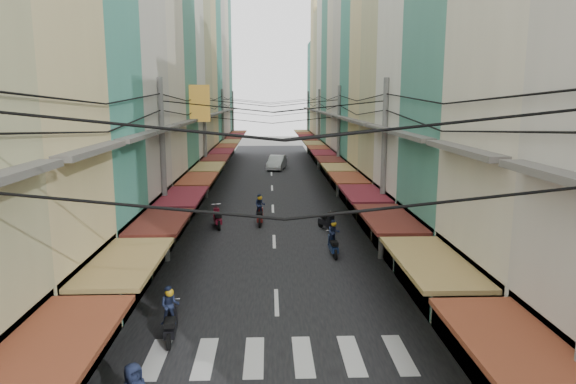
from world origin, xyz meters
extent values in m
plane|color=slate|center=(0.00, 0.00, 0.00)|extent=(160.00, 160.00, 0.00)
cube|color=black|center=(0.00, 20.00, 0.01)|extent=(10.00, 80.00, 0.02)
cube|color=gray|center=(-6.50, 20.00, 0.03)|extent=(3.00, 80.00, 0.06)
cube|color=gray|center=(6.50, 20.00, 0.03)|extent=(3.00, 80.00, 0.06)
cube|color=silver|center=(-3.50, -6.00, 0.03)|extent=(0.55, 2.40, 0.01)
cube|color=silver|center=(-2.10, -6.00, 0.03)|extent=(0.55, 2.40, 0.01)
cube|color=silver|center=(-0.70, -6.00, 0.03)|extent=(0.55, 2.40, 0.01)
cube|color=silver|center=(0.70, -6.00, 0.03)|extent=(0.55, 2.40, 0.01)
cube|color=silver|center=(2.10, -6.00, 0.03)|extent=(0.55, 2.40, 0.01)
cube|color=silver|center=(3.50, -6.00, 0.03)|extent=(0.55, 2.40, 0.01)
cube|color=brown|center=(-4.10, -10.98, 3.00)|extent=(1.80, 4.34, 0.12)
cube|color=black|center=(-5.60, -6.27, 1.60)|extent=(1.20, 4.52, 3.20)
cube|color=olive|center=(-4.10, -6.27, 3.00)|extent=(1.80, 4.33, 0.12)
cube|color=#595651|center=(-4.75, -6.27, 6.00)|extent=(0.50, 4.23, 0.15)
cube|color=teal|center=(-8.00, -1.76, 9.62)|extent=(6.00, 4.30, 19.25)
cube|color=black|center=(-5.60, -1.76, 1.60)|extent=(1.20, 4.13, 3.20)
cube|color=#531E17|center=(-4.10, -1.76, 3.00)|extent=(1.80, 3.96, 0.12)
cube|color=#595651|center=(-4.75, -1.76, 6.00)|extent=(0.50, 3.87, 0.15)
cube|color=beige|center=(-8.00, 2.96, 10.47)|extent=(6.00, 5.14, 20.93)
cube|color=black|center=(-5.60, 2.96, 1.60)|extent=(1.20, 4.94, 3.20)
cube|color=maroon|center=(-4.10, 2.96, 3.00)|extent=(1.80, 4.73, 0.12)
cube|color=#595651|center=(-4.75, 2.96, 6.00)|extent=(0.50, 4.63, 0.15)
cube|color=beige|center=(-8.00, 8.00, 8.72)|extent=(6.00, 4.95, 17.43)
cube|color=black|center=(-5.60, 8.00, 1.60)|extent=(1.20, 4.75, 3.20)
cube|color=brown|center=(-4.10, 8.00, 3.00)|extent=(1.80, 4.56, 0.12)
cube|color=#595651|center=(-4.75, 8.00, 6.00)|extent=(0.50, 4.46, 0.15)
cube|color=#468977|center=(-8.00, 12.98, 8.16)|extent=(6.00, 4.99, 16.32)
cube|color=black|center=(-5.60, 12.98, 1.60)|extent=(1.20, 4.80, 3.20)
cube|color=olive|center=(-4.10, 12.98, 3.00)|extent=(1.80, 4.60, 0.12)
cube|color=#595651|center=(-4.75, 12.98, 6.00)|extent=(0.50, 4.50, 0.15)
cube|color=silver|center=(-8.00, 17.80, 11.44)|extent=(6.00, 4.65, 22.87)
cube|color=black|center=(-5.60, 17.80, 1.60)|extent=(1.20, 4.46, 3.20)
cube|color=#531E17|center=(-4.10, 17.80, 3.00)|extent=(1.80, 4.27, 0.12)
cube|color=#595651|center=(-4.75, 17.80, 6.00)|extent=(0.50, 4.18, 0.15)
cube|color=tan|center=(-8.00, 22.57, 10.29)|extent=(6.00, 4.89, 20.58)
cube|color=black|center=(-5.60, 22.57, 1.60)|extent=(1.20, 4.70, 3.20)
cube|color=maroon|center=(-4.10, 22.57, 3.00)|extent=(1.80, 4.50, 0.12)
cube|color=#595651|center=(-4.75, 22.57, 6.00)|extent=(0.50, 4.40, 0.15)
cube|color=#D8C287|center=(-8.00, 27.27, 9.22)|extent=(6.00, 4.52, 18.44)
cube|color=black|center=(-5.60, 27.27, 1.60)|extent=(1.20, 4.34, 3.20)
cube|color=brown|center=(-4.10, 27.27, 3.00)|extent=(1.80, 4.16, 0.12)
cube|color=#595651|center=(-4.75, 27.27, 6.00)|extent=(0.50, 4.07, 0.15)
cube|color=teal|center=(-8.00, 32.13, 10.31)|extent=(6.00, 5.20, 20.63)
cube|color=black|center=(-5.60, 32.13, 1.60)|extent=(1.20, 4.99, 3.20)
cube|color=olive|center=(-4.10, 32.13, 3.00)|extent=(1.80, 4.78, 0.12)
cube|color=#595651|center=(-4.75, 32.13, 6.00)|extent=(0.50, 4.68, 0.15)
cube|color=beige|center=(-8.00, 37.20, 11.85)|extent=(6.00, 4.94, 23.70)
cube|color=black|center=(-5.60, 37.20, 1.60)|extent=(1.20, 4.74, 3.20)
cube|color=#531E17|center=(-4.10, 37.20, 3.00)|extent=(1.80, 4.55, 0.12)
cube|color=#595651|center=(-4.75, 37.20, 6.00)|extent=(0.50, 4.45, 0.15)
cube|color=beige|center=(-8.00, 42.14, 10.56)|extent=(6.00, 4.96, 21.12)
cube|color=black|center=(-5.60, 42.14, 1.60)|extent=(1.20, 4.76, 3.20)
cube|color=maroon|center=(-4.10, 42.14, 3.00)|extent=(1.80, 4.56, 0.12)
cube|color=#595651|center=(-4.75, 42.14, 6.00)|extent=(0.50, 4.46, 0.15)
cube|color=#468977|center=(-8.00, 47.14, 9.95)|extent=(6.00, 5.04, 19.90)
cube|color=black|center=(-5.60, 47.14, 1.60)|extent=(1.20, 4.84, 3.20)
cube|color=brown|center=(-4.10, 47.14, 3.00)|extent=(1.80, 4.64, 0.12)
cube|color=#595651|center=(-4.75, 47.14, 6.00)|extent=(0.50, 4.54, 0.15)
cube|color=brown|center=(-4.40, 12.00, 7.00)|extent=(1.20, 0.40, 2.20)
cube|color=brown|center=(4.10, -11.40, 3.00)|extent=(1.80, 4.35, 0.12)
cube|color=#595651|center=(4.75, -11.40, 6.00)|extent=(0.50, 4.25, 0.15)
cube|color=black|center=(5.60, -6.55, 1.60)|extent=(1.20, 4.78, 3.20)
cube|color=olive|center=(4.10, -6.55, 3.00)|extent=(1.80, 4.58, 0.12)
cube|color=#595651|center=(4.75, -6.55, 6.00)|extent=(0.50, 4.48, 0.15)
cube|color=#468977|center=(8.00, -1.55, 7.54)|extent=(6.00, 5.03, 15.08)
cube|color=black|center=(5.60, -1.55, 1.60)|extent=(1.20, 4.83, 3.20)
cube|color=#531E17|center=(4.10, -1.55, 3.00)|extent=(1.80, 4.63, 0.12)
cube|color=#595651|center=(4.75, -1.55, 6.00)|extent=(0.50, 4.53, 0.15)
cube|color=silver|center=(8.00, 3.36, 10.83)|extent=(6.00, 4.79, 21.66)
cube|color=black|center=(5.60, 3.36, 1.60)|extent=(1.20, 4.60, 3.20)
cube|color=maroon|center=(4.10, 3.36, 3.00)|extent=(1.80, 4.41, 0.12)
cube|color=#595651|center=(4.75, 3.36, 6.00)|extent=(0.50, 4.31, 0.15)
cube|color=tan|center=(8.00, 8.02, 10.37)|extent=(6.00, 4.52, 20.74)
cube|color=black|center=(5.60, 8.02, 1.60)|extent=(1.20, 4.34, 3.20)
cube|color=brown|center=(4.10, 8.02, 3.00)|extent=(1.80, 4.16, 0.12)
cube|color=#595651|center=(4.75, 8.02, 6.00)|extent=(0.50, 4.07, 0.15)
cube|color=#D8C287|center=(8.00, 12.34, 7.06)|extent=(6.00, 4.12, 14.13)
cube|color=black|center=(5.60, 12.34, 1.60)|extent=(1.20, 3.96, 3.20)
cube|color=olive|center=(4.10, 12.34, 3.00)|extent=(1.80, 3.79, 0.12)
cube|color=#595651|center=(4.75, 12.34, 6.00)|extent=(0.50, 3.71, 0.15)
cube|color=teal|center=(8.00, 16.61, 8.84)|extent=(6.00, 4.40, 17.68)
cube|color=black|center=(5.60, 16.61, 1.60)|extent=(1.20, 4.23, 3.20)
cube|color=#531E17|center=(4.10, 16.61, 3.00)|extent=(1.80, 4.05, 0.12)
cube|color=#595651|center=(4.75, 16.61, 6.00)|extent=(0.50, 3.96, 0.15)
cube|color=beige|center=(8.00, 21.13, 11.30)|extent=(6.00, 4.64, 22.59)
cube|color=black|center=(5.60, 21.13, 1.60)|extent=(1.20, 4.45, 3.20)
cube|color=maroon|center=(4.10, 21.13, 3.00)|extent=(1.80, 4.26, 0.12)
cube|color=#595651|center=(4.75, 21.13, 6.00)|extent=(0.50, 4.17, 0.15)
cube|color=beige|center=(8.00, 25.45, 10.63)|extent=(6.00, 4.00, 21.25)
cube|color=black|center=(5.60, 25.45, 1.60)|extent=(1.20, 3.84, 3.20)
cube|color=brown|center=(4.10, 25.45, 3.00)|extent=(1.80, 3.68, 0.12)
cube|color=#595651|center=(4.75, 25.45, 6.00)|extent=(0.50, 3.60, 0.15)
cube|color=#468977|center=(8.00, 29.95, 11.16)|extent=(6.00, 5.01, 22.33)
cube|color=black|center=(5.60, 29.95, 1.60)|extent=(1.20, 4.81, 3.20)
cube|color=olive|center=(4.10, 29.95, 3.00)|extent=(1.80, 4.61, 0.12)
cube|color=#595651|center=(4.75, 29.95, 6.00)|extent=(0.50, 4.51, 0.15)
cube|color=silver|center=(8.00, 34.96, 9.86)|extent=(6.00, 5.00, 19.71)
cube|color=black|center=(5.60, 34.96, 1.60)|extent=(1.20, 4.80, 3.20)
cube|color=#531E17|center=(4.10, 34.96, 3.00)|extent=(1.80, 4.60, 0.12)
cube|color=#595651|center=(4.75, 34.96, 6.00)|extent=(0.50, 4.50, 0.15)
cube|color=tan|center=(8.00, 39.61, 8.43)|extent=(6.00, 4.32, 16.86)
cube|color=black|center=(5.60, 39.61, 1.60)|extent=(1.20, 4.15, 3.20)
cube|color=maroon|center=(4.10, 39.61, 3.00)|extent=(1.80, 3.97, 0.12)
cube|color=#595651|center=(4.75, 39.61, 6.00)|extent=(0.50, 3.89, 0.15)
cube|color=#D8C287|center=(8.00, 43.94, 9.98)|extent=(6.00, 4.33, 19.96)
cube|color=black|center=(5.60, 43.94, 1.60)|extent=(1.20, 4.16, 3.20)
cube|color=brown|center=(4.10, 43.94, 3.00)|extent=(1.80, 3.99, 0.12)
cube|color=#595651|center=(4.75, 43.94, 6.00)|extent=(0.50, 3.90, 0.15)
cube|color=teal|center=(8.00, 48.54, 7.17)|extent=(6.00, 4.88, 14.34)
cube|color=black|center=(5.60, 48.54, 1.60)|extent=(1.20, 4.68, 3.20)
cube|color=olive|center=(4.10, 48.54, 3.00)|extent=(1.80, 4.49, 0.12)
cube|color=#595651|center=(4.75, 48.54, 6.00)|extent=(0.50, 4.39, 0.15)
cylinder|color=slate|center=(-4.90, 3.00, 4.10)|extent=(0.26, 0.26, 8.20)
cylinder|color=slate|center=(4.90, 3.00, 4.10)|extent=(0.26, 0.26, 8.20)
cylinder|color=slate|center=(-4.90, 18.00, 4.10)|extent=(0.26, 0.26, 8.20)
cylinder|color=slate|center=(4.90, 18.00, 4.10)|extent=(0.26, 0.26, 8.20)
cylinder|color=slate|center=(-4.90, 33.00, 4.10)|extent=(0.26, 0.26, 8.20)
cylinder|color=slate|center=(4.90, 33.00, 4.10)|extent=(0.26, 0.26, 8.20)
cylinder|color=slate|center=(-4.90, 48.00, 4.10)|extent=(0.26, 0.26, 8.20)
cylinder|color=slate|center=(4.90, 48.00, 4.10)|extent=(0.26, 0.26, 8.20)
imported|color=silver|center=(0.58, 33.26, 0.00)|extent=(5.40, 2.89, 1.81)
imported|color=black|center=(6.27, 1.26, 0.00)|extent=(1.76, 1.10, 1.13)
cylinder|color=black|center=(-3.27, -4.21, 0.25)|extent=(0.10, 0.50, 0.50)
cylinder|color=black|center=(-3.27, -5.45, 0.25)|extent=(0.10, 0.50, 0.50)
cube|color=black|center=(-3.27, -4.83, 0.40)|extent=(0.33, 1.10, 0.27)
cube|color=black|center=(-3.27, -5.07, 0.69)|extent=(0.31, 0.53, 0.17)
cube|color=black|center=(-3.27, -4.31, 0.62)|extent=(0.29, 0.27, 0.53)
imported|color=#1B2340|center=(-3.27, -4.83, 0.53)|extent=(0.50, 0.36, 1.27)
sphere|color=gold|center=(-3.27, -4.83, 1.48)|extent=(0.27, 0.27, 0.27)
cylinder|color=black|center=(2.75, 4.11, 0.25)|extent=(0.10, 0.50, 0.50)
cylinder|color=black|center=(2.75, 2.86, 0.25)|extent=(0.10, 0.50, 0.50)
cube|color=navy|center=(2.75, 3.49, 0.40)|extent=(0.33, 1.10, 0.27)
cube|color=black|center=(2.75, 3.25, 0.69)|extent=(0.31, 0.53, 0.17)
cube|color=navy|center=(2.75, 4.01, 0.62)|extent=(0.29, 0.27, 0.53)
imported|color=#1B2340|center=(2.75, 3.49, 0.53)|extent=(0.50, 0.36, 1.27)
sphere|color=gold|center=(2.75, 3.49, 1.48)|extent=(0.27, 0.27, 0.27)
cylinder|color=black|center=(-0.78, 10.22, 0.26)|extent=(0.10, 0.52, 0.52)
cylinder|color=black|center=(-0.78, 8.91, 0.26)|extent=(0.10, 0.52, 0.52)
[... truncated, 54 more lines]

